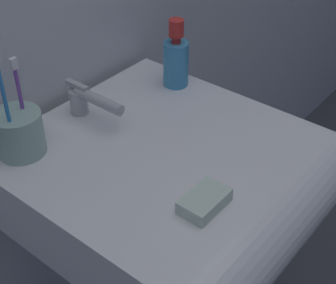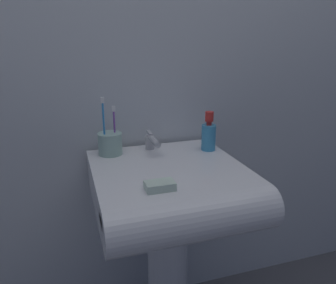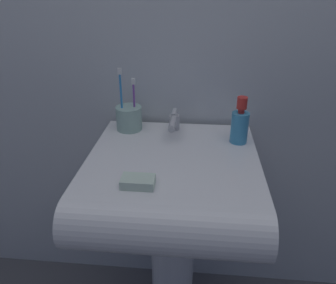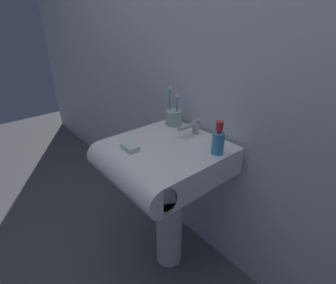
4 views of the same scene
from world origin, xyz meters
TOP-DOWN VIEW (x-y plane):
  - sink_basin at (0.00, -0.05)m, footprint 0.51×0.55m
  - faucet at (-0.01, 0.16)m, footprint 0.04×0.15m
  - toothbrush_cup at (-0.17, 0.18)m, footprint 0.09×0.09m
  - soap_bottle at (0.20, 0.11)m, footprint 0.06×0.06m
  - bar_soap at (-0.08, -0.17)m, footprint 0.09×0.05m

SIDE VIEW (x-z plane):
  - sink_basin at x=0.00m, z-range 0.64..0.78m
  - bar_soap at x=-0.08m, z-range 0.78..0.80m
  - faucet at x=-0.01m, z-range 0.78..0.85m
  - toothbrush_cup at x=-0.17m, z-range 0.71..0.93m
  - soap_bottle at x=0.20m, z-range 0.76..0.92m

